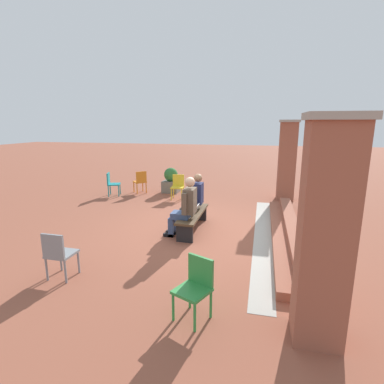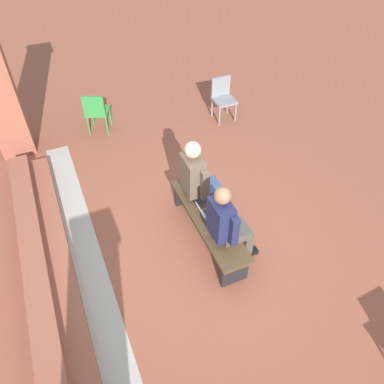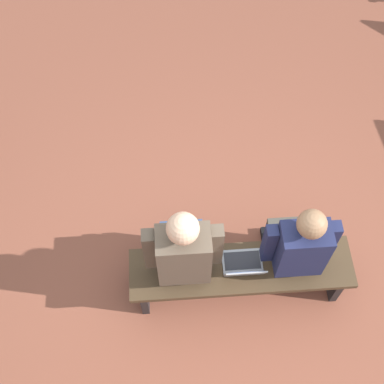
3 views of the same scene
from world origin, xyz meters
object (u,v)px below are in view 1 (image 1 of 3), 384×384
(bench, at_px, (193,216))
(plastic_chair_mid_courtyard, at_px, (196,284))
(plastic_chair_near_bench_right, at_px, (140,181))
(planter, at_px, (171,181))
(person_student, at_px, (194,198))
(plastic_chair_near_bench_left, at_px, (112,183))
(person_adult, at_px, (185,206))
(plastic_chair_by_pillar, at_px, (58,252))
(plastic_chair_far_right, at_px, (178,185))
(laptop, at_px, (193,211))

(bench, height_order, plastic_chair_mid_courtyard, plastic_chair_mid_courtyard)
(plastic_chair_near_bench_right, bearing_deg, planter, 111.25)
(plastic_chair_near_bench_right, bearing_deg, person_student, 42.09)
(plastic_chair_near_bench_left, bearing_deg, person_adult, 47.46)
(bench, distance_m, person_student, 0.55)
(plastic_chair_by_pillar, distance_m, plastic_chair_near_bench_left, 6.06)
(plastic_chair_far_right, bearing_deg, person_student, 24.36)
(bench, xyz_separation_m, person_adult, (0.46, -0.07, 0.39))
(person_adult, bearing_deg, bench, 171.19)
(plastic_chair_by_pillar, xyz_separation_m, plastic_chair_mid_courtyard, (0.46, 2.46, 0.00))
(bench, bearing_deg, plastic_chair_by_pillar, -30.13)
(plastic_chair_far_right, relative_size, plastic_chair_near_bench_right, 1.00)
(bench, bearing_deg, plastic_chair_far_right, -157.54)
(plastic_chair_near_bench_left, bearing_deg, person_student, 55.90)
(person_adult, bearing_deg, plastic_chair_near_bench_left, -132.54)
(plastic_chair_far_right, bearing_deg, plastic_chair_near_bench_left, -87.42)
(person_student, bearing_deg, plastic_chair_near_bench_right, -137.91)
(laptop, xyz_separation_m, plastic_chair_by_pillar, (2.85, -1.66, -0.02))
(bench, bearing_deg, plastic_chair_near_bench_right, -140.76)
(laptop, relative_size, plastic_chair_mid_courtyard, 0.38)
(plastic_chair_mid_courtyard, bearing_deg, bench, -166.23)
(person_adult, bearing_deg, person_student, 179.74)
(person_student, relative_size, plastic_chair_mid_courtyard, 1.60)
(person_student, xyz_separation_m, laptop, (0.40, 0.08, -0.22))
(bench, distance_m, plastic_chair_near_bench_right, 4.49)
(plastic_chair_near_bench_right, relative_size, plastic_chair_near_bench_left, 1.00)
(plastic_chair_near_bench_left, relative_size, planter, 0.89)
(plastic_chair_far_right, height_order, plastic_chair_near_bench_left, same)
(plastic_chair_mid_courtyard, relative_size, planter, 0.89)
(bench, relative_size, plastic_chair_by_pillar, 2.14)
(person_student, height_order, plastic_chair_near_bench_left, person_student)
(plastic_chair_mid_courtyard, bearing_deg, plastic_chair_far_right, -162.00)
(planter, bearing_deg, bench, 24.40)
(laptop, distance_m, plastic_chair_far_right, 3.21)
(laptop, height_order, planter, planter)
(laptop, bearing_deg, plastic_chair_mid_courtyard, 13.54)
(bench, height_order, person_student, person_student)
(bench, relative_size, person_adult, 1.27)
(person_student, height_order, plastic_chair_mid_courtyard, person_student)
(laptop, relative_size, plastic_chair_near_bench_right, 0.38)
(plastic_chair_far_right, bearing_deg, laptop, 22.73)
(plastic_chair_by_pillar, distance_m, planter, 6.73)
(plastic_chair_near_bench_left, bearing_deg, plastic_chair_by_pillar, 19.76)
(person_student, bearing_deg, plastic_chair_mid_courtyard, 13.30)
(person_adult, relative_size, plastic_chair_near_bench_left, 1.68)
(bench, relative_size, laptop, 5.62)
(plastic_chair_far_right, bearing_deg, plastic_chair_by_pillar, -4.10)
(plastic_chair_near_bench_right, height_order, plastic_chair_mid_courtyard, same)
(plastic_chair_far_right, bearing_deg, plastic_chair_near_bench_right, -107.26)
(plastic_chair_far_right, bearing_deg, bench, 22.46)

